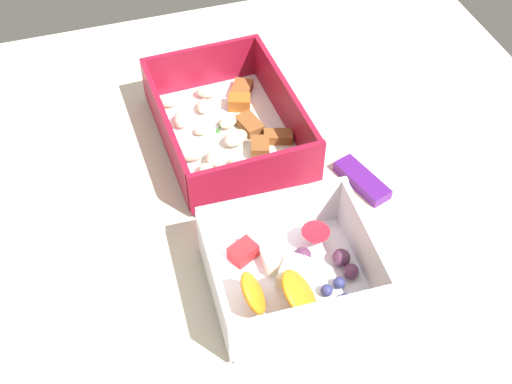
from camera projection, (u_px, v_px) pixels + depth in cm
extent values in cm
cube|color=beige|center=(265.00, 222.00, 69.38)|extent=(80.00, 80.00, 2.00)
cube|color=white|center=(228.00, 137.00, 76.20)|extent=(21.09, 15.61, 0.60)
cube|color=maroon|center=(202.00, 66.00, 80.14)|extent=(1.16, 14.86, 5.62)
cube|color=maroon|center=(257.00, 178.00, 67.63)|extent=(1.16, 14.86, 5.62)
cube|color=maroon|center=(285.00, 103.00, 75.49)|extent=(19.35, 1.33, 5.62)
cube|color=maroon|center=(166.00, 132.00, 72.28)|extent=(19.35, 1.33, 5.62)
ellipsoid|color=beige|center=(170.00, 101.00, 78.80)|extent=(1.82, 2.51, 1.21)
ellipsoid|color=beige|center=(238.00, 137.00, 74.26)|extent=(3.03, 3.50, 1.47)
ellipsoid|color=beige|center=(207.00, 172.00, 70.82)|extent=(2.61, 1.87, 1.28)
ellipsoid|color=beige|center=(203.00, 130.00, 75.61)|extent=(1.64, 2.16, 1.00)
ellipsoid|color=beige|center=(238.00, 163.00, 71.92)|extent=(2.57, 2.58, 1.07)
ellipsoid|color=beige|center=(216.00, 156.00, 72.30)|extent=(3.26, 3.38, 1.39)
ellipsoid|color=beige|center=(181.00, 119.00, 76.50)|extent=(2.89, 2.29, 1.29)
ellipsoid|color=beige|center=(225.00, 122.00, 76.25)|extent=(2.62, 2.91, 1.20)
ellipsoid|color=beige|center=(207.00, 92.00, 79.90)|extent=(2.40, 2.90, 1.25)
ellipsoid|color=beige|center=(204.00, 106.00, 78.21)|extent=(2.77, 2.38, 1.17)
ellipsoid|color=beige|center=(191.00, 153.00, 72.57)|extent=(2.75, 3.39, 1.48)
ellipsoid|color=beige|center=(224.00, 181.00, 69.74)|extent=(2.36, 3.11, 1.44)
cube|color=brown|center=(260.00, 148.00, 73.48)|extent=(3.11, 2.74, 1.59)
cube|color=brown|center=(278.00, 137.00, 74.97)|extent=(2.62, 3.68, 1.18)
cube|color=#AD5B1E|center=(239.00, 102.00, 78.64)|extent=(2.67, 3.08, 1.64)
cube|color=brown|center=(286.00, 163.00, 72.11)|extent=(3.30, 3.22, 1.18)
cube|color=brown|center=(250.00, 125.00, 76.31)|extent=(3.82, 2.88, 1.21)
cube|color=brown|center=(242.00, 89.00, 80.71)|extent=(3.89, 3.57, 1.09)
cube|color=#387A33|center=(218.00, 131.00, 76.33)|extent=(0.60, 0.40, 0.20)
cube|color=#387A33|center=(234.00, 145.00, 74.79)|extent=(0.60, 0.40, 0.20)
cube|color=#387A33|center=(221.00, 126.00, 76.95)|extent=(0.60, 0.40, 0.20)
cube|color=white|center=(290.00, 282.00, 62.70)|extent=(14.04, 15.71, 0.60)
cube|color=white|center=(272.00, 212.00, 64.56)|extent=(1.16, 15.23, 5.53)
cube|color=white|center=(314.00, 322.00, 56.28)|extent=(1.16, 15.23, 5.53)
cube|color=white|center=(365.00, 247.00, 61.72)|extent=(12.30, 1.05, 5.53)
cube|color=white|center=(215.00, 281.00, 59.11)|extent=(12.30, 1.05, 5.53)
ellipsoid|color=orange|center=(253.00, 293.00, 58.82)|extent=(4.55, 3.62, 4.37)
ellipsoid|color=orange|center=(300.00, 295.00, 58.47)|extent=(5.63, 4.99, 4.79)
cube|color=#F4EACC|center=(273.00, 262.00, 63.04)|extent=(2.51, 1.92, 1.47)
cube|color=#F4EACC|center=(298.00, 273.00, 61.85)|extent=(4.19, 4.07, 2.01)
cube|color=red|center=(243.00, 252.00, 63.76)|extent=(2.89, 3.20, 1.57)
sphere|color=#562D4C|center=(341.00, 258.00, 63.18)|extent=(1.77, 1.77, 1.77)
sphere|color=#562D4C|center=(302.00, 256.00, 63.36)|extent=(1.74, 1.74, 1.74)
sphere|color=#562D4C|center=(351.00, 271.00, 62.23)|extent=(1.56, 1.56, 1.56)
cone|color=red|center=(315.00, 239.00, 64.42)|extent=(2.83, 2.83, 2.26)
sphere|color=navy|center=(327.00, 290.00, 61.02)|extent=(1.20, 1.20, 1.20)
sphere|color=navy|center=(371.00, 301.00, 60.28)|extent=(1.19, 1.19, 1.19)
sphere|color=navy|center=(345.00, 298.00, 60.63)|extent=(0.93, 0.93, 0.93)
sphere|color=navy|center=(339.00, 283.00, 61.60)|extent=(1.16, 1.16, 1.16)
cube|color=#51197A|center=(362.00, 180.00, 71.22)|extent=(7.40, 4.39, 1.20)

